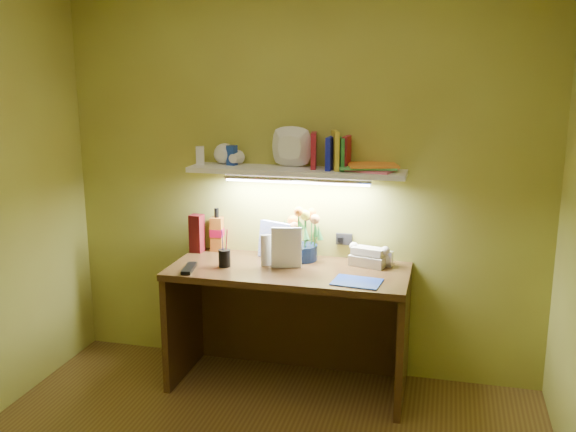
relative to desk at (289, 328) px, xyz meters
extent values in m
cube|color=#331B0E|center=(0.00, 0.00, 0.00)|extent=(1.40, 0.60, 0.75)
cube|color=silver|center=(0.54, 0.19, 0.42)|extent=(0.10, 0.06, 0.09)
cube|color=#510D11|center=(-0.65, 0.20, 0.50)|extent=(0.08, 0.08, 0.24)
cylinder|color=black|center=(-0.38, -0.06, 0.46)|extent=(0.09, 0.09, 0.17)
cube|color=black|center=(-0.55, -0.18, 0.39)|extent=(0.09, 0.20, 0.02)
cube|color=#1B3DA8|center=(0.43, -0.16, 0.38)|extent=(0.28, 0.22, 0.01)
imported|color=beige|center=(-0.17, -0.01, 0.47)|extent=(0.13, 0.09, 0.19)
imported|color=white|center=(-0.10, -0.01, 0.50)|extent=(0.18, 0.05, 0.24)
cube|color=white|center=(0.00, 0.18, 0.93)|extent=(1.30, 0.25, 0.03)
imported|color=white|center=(-0.47, 0.18, 0.99)|extent=(0.13, 0.13, 0.10)
imported|color=white|center=(-0.40, 0.18, 0.98)|extent=(0.10, 0.10, 0.08)
imported|color=white|center=(-0.04, 0.18, 0.97)|extent=(0.25, 0.25, 0.06)
cube|color=white|center=(-0.61, 0.20, 1.00)|extent=(0.06, 0.06, 0.11)
cube|color=#1B3DA8|center=(-0.41, 0.21, 1.00)|extent=(0.07, 0.06, 0.12)
cube|color=maroon|center=(0.10, 0.21, 1.05)|extent=(0.05, 0.15, 0.21)
cube|color=gold|center=(0.23, 0.18, 1.05)|extent=(0.07, 0.14, 0.23)
cube|color=#1119A1|center=(0.21, 0.18, 1.04)|extent=(0.04, 0.14, 0.19)
cube|color=#2D7B36|center=(0.26, 0.18, 1.04)|extent=(0.07, 0.12, 0.19)
cube|color=maroon|center=(0.30, 0.21, 1.04)|extent=(0.03, 0.14, 0.20)
cube|color=pink|center=(0.44, 0.20, 0.95)|extent=(0.32, 0.27, 0.01)
cube|color=#51B75D|center=(0.42, 0.22, 0.96)|extent=(0.36, 0.29, 0.01)
cube|color=orange|center=(0.45, 0.20, 0.97)|extent=(0.33, 0.28, 0.01)
camera|label=1|loc=(0.87, -3.49, 1.52)|focal=40.00mm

